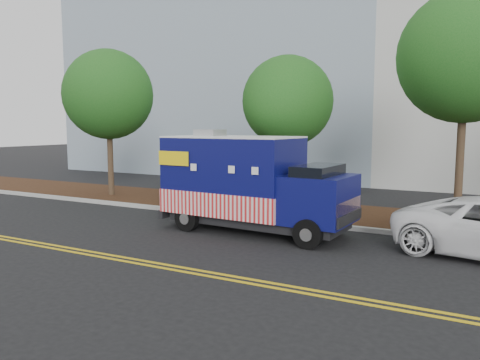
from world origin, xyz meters
The scene contains 10 objects.
ground centered at (0.00, 0.00, 0.00)m, with size 120.00×120.00×0.00m, color black.
curb centered at (0.00, 1.40, 0.07)m, with size 120.00×0.18×0.15m, color #9E9E99.
mulch_strip centered at (0.00, 3.50, 0.07)m, with size 120.00×4.00×0.15m, color black.
centerline_near centered at (0.00, -4.45, 0.01)m, with size 120.00×0.10×0.01m, color gold.
centerline_far centered at (0.00, -4.70, 0.01)m, with size 120.00×0.10×0.01m, color gold.
tree_a centered at (-7.93, 2.90, 4.75)m, with size 4.07×4.07×6.80m.
tree_b centered at (0.65, 3.46, 4.27)m, with size 3.46×3.46×6.02m.
tree_c centered at (6.70, 3.84, 5.59)m, with size 4.34×4.34×7.77m.
sign_post centered at (-3.55, 1.68, 1.20)m, with size 0.06×0.06×2.40m, color #473828.
food_truck centered at (0.84, -0.24, 1.46)m, with size 6.26×2.67×3.23m.
Camera 1 is at (7.57, -13.31, 3.37)m, focal length 35.00 mm.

